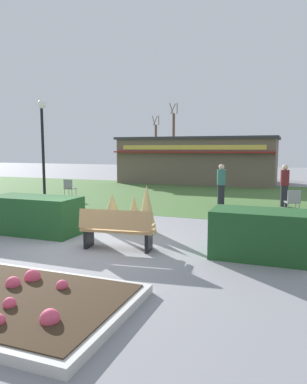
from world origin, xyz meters
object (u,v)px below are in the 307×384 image
at_px(person_standing, 221,185).
at_px(park_bench, 117,229).
at_px(food_kiosk, 199,160).
at_px(person_strolling, 285,185).
at_px(cafe_chair_west, 69,187).
at_px(cafe_chair_east, 293,200).
at_px(tree_left_bg, 156,145).
at_px(lamppost_mid, 43,139).
at_px(trash_bin, 261,237).
at_px(parked_car_west_slot, 210,166).
at_px(tree_right_bg, 174,141).

bearing_deg(person_standing, park_bench, -155.45).
distance_m(food_kiosk, person_strolling, 10.83).
relative_size(food_kiosk, cafe_chair_west, 11.75).
bearing_deg(food_kiosk, cafe_chair_east, -61.62).
height_order(food_kiosk, cafe_chair_west, food_kiosk).
relative_size(cafe_chair_east, tree_left_bg, 0.14).
distance_m(park_bench, cafe_chair_east, 7.10).
height_order(cafe_chair_west, cafe_chair_east, same).
bearing_deg(lamppost_mid, park_bench, -42.11).
bearing_deg(food_kiosk, lamppost_mid, -110.52).
xyz_separation_m(park_bench, lamppost_mid, (-6.46, 5.84, 2.26)).
distance_m(trash_bin, person_standing, 6.80).
relative_size(lamppost_mid, food_kiosk, 0.42).
distance_m(cafe_chair_west, person_standing, 7.06).
bearing_deg(food_kiosk, tree_left_bg, 119.46).
xyz_separation_m(trash_bin, parked_car_west_slot, (-6.49, 25.67, 0.26)).
bearing_deg(park_bench, food_kiosk, 97.40).
xyz_separation_m(lamppost_mid, cafe_chair_east, (10.25, 0.17, -2.21)).
relative_size(person_strolling, tree_right_bg, 0.24).
bearing_deg(cafe_chair_east, tree_right_bg, 116.51).
height_order(trash_bin, tree_right_bg, tree_right_bg).
height_order(food_kiosk, cafe_chair_east, food_kiosk).
xyz_separation_m(food_kiosk, person_standing, (3.30, -9.84, -0.68)).
bearing_deg(cafe_chair_west, trash_bin, -34.30).
bearing_deg(person_standing, tree_right_bg, 54.99).
xyz_separation_m(cafe_chair_west, parked_car_west_slot, (2.60, 19.47, 0.12)).
distance_m(park_bench, cafe_chair_west, 9.23).
height_order(cafe_chair_east, person_strolling, person_strolling).
relative_size(food_kiosk, person_standing, 6.19).
height_order(cafe_chair_west, person_strolling, person_strolling).
distance_m(parked_car_west_slot, tree_left_bg, 10.75).
bearing_deg(person_strolling, cafe_chair_east, -76.08).
distance_m(cafe_chair_west, person_strolling, 9.50).
relative_size(food_kiosk, cafe_chair_east, 11.75).
height_order(lamppost_mid, cafe_chair_west, lamppost_mid).
height_order(park_bench, tree_left_bg, tree_left_bg).
distance_m(cafe_chair_east, person_standing, 3.03).
xyz_separation_m(lamppost_mid, parked_car_west_slot, (3.08, 20.66, -2.10)).
bearing_deg(tree_right_bg, trash_bin, -68.89).
height_order(lamppost_mid, cafe_chair_east, lamppost_mid).
bearing_deg(food_kiosk, person_strolling, -58.17).
height_order(lamppost_mid, parked_car_west_slot, lamppost_mid).
bearing_deg(parked_car_west_slot, cafe_chair_east, -70.73).
height_order(cafe_chair_west, parked_car_west_slot, parked_car_west_slot).
xyz_separation_m(lamppost_mid, trash_bin, (9.58, -5.01, -2.36)).
relative_size(trash_bin, tree_right_bg, 0.11).
relative_size(lamppost_mid, cafe_chair_west, 4.91).
xyz_separation_m(park_bench, trash_bin, (3.12, 0.83, -0.10)).
distance_m(park_bench, food_kiosk, 17.32).
bearing_deg(tree_left_bg, park_bench, -71.15).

